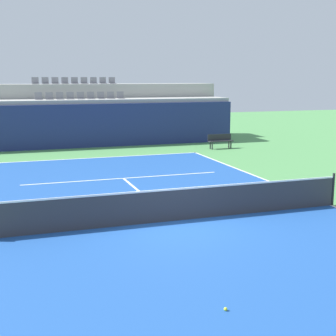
% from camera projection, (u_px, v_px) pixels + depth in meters
% --- Properties ---
extents(ground_plane, '(80.00, 80.00, 0.00)m').
position_uv_depth(ground_plane, '(175.00, 221.00, 14.24)').
color(ground_plane, '#4C8C4C').
extents(court_surface, '(11.00, 24.00, 0.01)m').
position_uv_depth(court_surface, '(175.00, 221.00, 14.24)').
color(court_surface, '#1E4C99').
rests_on(court_surface, ground_plane).
extents(baseline_far, '(11.00, 0.10, 0.00)m').
position_uv_depth(baseline_far, '(98.00, 158.00, 25.37)').
color(baseline_far, white).
rests_on(baseline_far, court_surface).
extents(sideline_right, '(0.10, 24.00, 0.00)m').
position_uv_depth(sideline_right, '(331.00, 205.00, 15.96)').
color(sideline_right, white).
rests_on(sideline_right, court_surface).
extents(service_line_far, '(8.26, 0.10, 0.00)m').
position_uv_depth(service_line_far, '(123.00, 178.00, 20.20)').
color(service_line_far, white).
rests_on(service_line_far, court_surface).
extents(centre_service_line, '(0.10, 6.40, 0.00)m').
position_uv_depth(centre_service_line, '(145.00, 196.00, 17.22)').
color(centre_service_line, white).
rests_on(centre_service_line, court_surface).
extents(back_wall, '(18.87, 0.30, 2.58)m').
position_uv_depth(back_wall, '(85.00, 126.00, 28.85)').
color(back_wall, navy).
rests_on(back_wall, ground_plane).
extents(stands_tier_lower, '(18.87, 2.40, 2.82)m').
position_uv_depth(stands_tier_lower, '(82.00, 122.00, 30.09)').
color(stands_tier_lower, '#9E9E99').
rests_on(stands_tier_lower, ground_plane).
extents(stands_tier_upper, '(18.87, 2.40, 3.71)m').
position_uv_depth(stands_tier_upper, '(76.00, 112.00, 32.24)').
color(stands_tier_upper, '#9E9E99').
rests_on(stands_tier_upper, ground_plane).
extents(seating_row_lower, '(5.47, 0.44, 0.44)m').
position_uv_depth(seating_row_lower, '(81.00, 97.00, 29.89)').
color(seating_row_lower, slate).
rests_on(seating_row_lower, stands_tier_lower).
extents(seating_row_upper, '(5.47, 0.44, 0.44)m').
position_uv_depth(seating_row_upper, '(75.00, 82.00, 31.96)').
color(seating_row_upper, slate).
rests_on(seating_row_upper, stands_tier_upper).
extents(tennis_net, '(11.08, 0.08, 1.07)m').
position_uv_depth(tennis_net, '(175.00, 204.00, 14.15)').
color(tennis_net, black).
rests_on(tennis_net, court_surface).
extents(player_bench, '(1.50, 0.40, 0.85)m').
position_uv_depth(player_bench, '(220.00, 140.00, 28.61)').
color(player_bench, '#232328').
rests_on(player_bench, ground_plane).
extents(tennis_ball_1, '(0.07, 0.07, 0.07)m').
position_uv_depth(tennis_ball_1, '(226.00, 309.00, 8.75)').
color(tennis_ball_1, '#CCE033').
rests_on(tennis_ball_1, court_surface).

